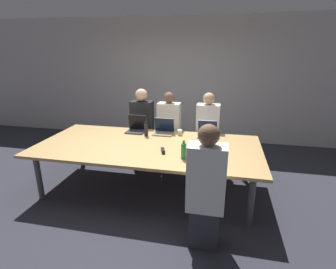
{
  "coord_description": "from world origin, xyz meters",
  "views": [
    {
      "loc": [
        1.06,
        -3.51,
        2.1
      ],
      "look_at": [
        0.29,
        0.1,
        0.88
      ],
      "focal_mm": 28.0,
      "sensor_mm": 36.0,
      "label": 1
    }
  ],
  "objects_px": {
    "laptop_far_center": "(164,129)",
    "cup_far_center": "(180,132)",
    "person_far_midleft": "(142,127)",
    "laptop_far_midleft": "(136,127)",
    "laptop_near_right": "(202,159)",
    "bottle_far_center": "(146,130)",
    "person_far_center": "(169,131)",
    "person_near_right": "(206,190)",
    "laptop_far_right": "(207,132)",
    "person_far_right": "(207,133)",
    "bottle_near_right": "(184,151)",
    "stapler": "(163,151)"
  },
  "relations": [
    {
      "from": "laptop_near_right",
      "to": "person_near_right",
      "type": "distance_m",
      "value": 0.55
    },
    {
      "from": "bottle_far_center",
      "to": "stapler",
      "type": "height_order",
      "value": "bottle_far_center"
    },
    {
      "from": "person_far_center",
      "to": "laptop_far_center",
      "type": "bearing_deg",
      "value": -92.55
    },
    {
      "from": "laptop_far_center",
      "to": "bottle_far_center",
      "type": "height_order",
      "value": "laptop_far_center"
    },
    {
      "from": "person_far_midleft",
      "to": "laptop_far_center",
      "type": "xyz_separation_m",
      "value": [
        0.51,
        -0.42,
        0.12
      ]
    },
    {
      "from": "laptop_far_center",
      "to": "bottle_far_center",
      "type": "xyz_separation_m",
      "value": [
        -0.25,
        -0.19,
        0.03
      ]
    },
    {
      "from": "stapler",
      "to": "person_far_right",
      "type": "bearing_deg",
      "value": 46.49
    },
    {
      "from": "bottle_near_right",
      "to": "laptop_far_right",
      "type": "bearing_deg",
      "value": 76.76
    },
    {
      "from": "laptop_far_right",
      "to": "cup_far_center",
      "type": "bearing_deg",
      "value": -174.22
    },
    {
      "from": "person_far_center",
      "to": "cup_far_center",
      "type": "bearing_deg",
      "value": -55.73
    },
    {
      "from": "cup_far_center",
      "to": "person_near_right",
      "type": "height_order",
      "value": "person_near_right"
    },
    {
      "from": "laptop_far_midleft",
      "to": "person_far_midleft",
      "type": "xyz_separation_m",
      "value": [
        -0.02,
        0.4,
        -0.12
      ]
    },
    {
      "from": "laptop_near_right",
      "to": "stapler",
      "type": "relative_size",
      "value": 2.31
    },
    {
      "from": "laptop_far_right",
      "to": "cup_far_center",
      "type": "height_order",
      "value": "laptop_far_right"
    },
    {
      "from": "person_far_right",
      "to": "laptop_near_right",
      "type": "distance_m",
      "value": 1.51
    },
    {
      "from": "person_far_midleft",
      "to": "person_far_center",
      "type": "relative_size",
      "value": 1.02
    },
    {
      "from": "laptop_far_center",
      "to": "cup_far_center",
      "type": "height_order",
      "value": "laptop_far_center"
    },
    {
      "from": "person_far_right",
      "to": "person_near_right",
      "type": "relative_size",
      "value": 0.99
    },
    {
      "from": "laptop_far_center",
      "to": "laptop_far_right",
      "type": "bearing_deg",
      "value": 1.58
    },
    {
      "from": "laptop_far_center",
      "to": "bottle_near_right",
      "type": "bearing_deg",
      "value": -63.27
    },
    {
      "from": "laptop_far_midleft",
      "to": "laptop_far_center",
      "type": "bearing_deg",
      "value": -2.17
    },
    {
      "from": "person_far_right",
      "to": "bottle_near_right",
      "type": "height_order",
      "value": "person_far_right"
    },
    {
      "from": "person_far_center",
      "to": "cup_far_center",
      "type": "distance_m",
      "value": 0.48
    },
    {
      "from": "laptop_far_midleft",
      "to": "laptop_near_right",
      "type": "bearing_deg",
      "value": -42.44
    },
    {
      "from": "person_far_midleft",
      "to": "laptop_far_right",
      "type": "bearing_deg",
      "value": -18.08
    },
    {
      "from": "cup_far_center",
      "to": "laptop_near_right",
      "type": "distance_m",
      "value": 1.18
    },
    {
      "from": "laptop_far_midleft",
      "to": "bottle_far_center",
      "type": "xyz_separation_m",
      "value": [
        0.24,
        -0.21,
        0.03
      ]
    },
    {
      "from": "laptop_far_right",
      "to": "person_near_right",
      "type": "relative_size",
      "value": 0.22
    },
    {
      "from": "person_far_midleft",
      "to": "stapler",
      "type": "bearing_deg",
      "value": -61.09
    },
    {
      "from": "person_far_right",
      "to": "cup_far_center",
      "type": "bearing_deg",
      "value": -135.97
    },
    {
      "from": "laptop_far_midleft",
      "to": "cup_far_center",
      "type": "bearing_deg",
      "value": -3.26
    },
    {
      "from": "bottle_far_center",
      "to": "stapler",
      "type": "relative_size",
      "value": 1.61
    },
    {
      "from": "bottle_near_right",
      "to": "person_far_midleft",
      "type": "bearing_deg",
      "value": 125.63
    },
    {
      "from": "person_far_center",
      "to": "laptop_far_midleft",
      "type": "bearing_deg",
      "value": -145.7
    },
    {
      "from": "laptop_far_center",
      "to": "person_near_right",
      "type": "bearing_deg",
      "value": -62.95
    },
    {
      "from": "laptop_far_right",
      "to": "stapler",
      "type": "relative_size",
      "value": 1.99
    },
    {
      "from": "laptop_far_right",
      "to": "person_far_center",
      "type": "distance_m",
      "value": 0.8
    },
    {
      "from": "person_near_right",
      "to": "bottle_near_right",
      "type": "bearing_deg",
      "value": -62.49
    },
    {
      "from": "person_far_right",
      "to": "laptop_far_center",
      "type": "distance_m",
      "value": 0.82
    },
    {
      "from": "laptop_near_right",
      "to": "bottle_near_right",
      "type": "distance_m",
      "value": 0.29
    },
    {
      "from": "laptop_far_midleft",
      "to": "bottle_far_center",
      "type": "relative_size",
      "value": 1.25
    },
    {
      "from": "laptop_far_right",
      "to": "person_far_right",
      "type": "height_order",
      "value": "person_far_right"
    },
    {
      "from": "laptop_far_midleft",
      "to": "person_near_right",
      "type": "relative_size",
      "value": 0.22
    },
    {
      "from": "laptop_far_midleft",
      "to": "laptop_far_right",
      "type": "distance_m",
      "value": 1.21
    },
    {
      "from": "bottle_far_center",
      "to": "laptop_near_right",
      "type": "relative_size",
      "value": 0.7
    },
    {
      "from": "person_far_midleft",
      "to": "laptop_far_center",
      "type": "bearing_deg",
      "value": -39.64
    },
    {
      "from": "person_near_right",
      "to": "stapler",
      "type": "bearing_deg",
      "value": -50.9
    },
    {
      "from": "stapler",
      "to": "bottle_far_center",
      "type": "bearing_deg",
      "value": 103.78
    },
    {
      "from": "person_far_midleft",
      "to": "laptop_near_right",
      "type": "bearing_deg",
      "value": -50.62
    },
    {
      "from": "laptop_far_midleft",
      "to": "person_far_center",
      "type": "height_order",
      "value": "person_far_center"
    }
  ]
}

